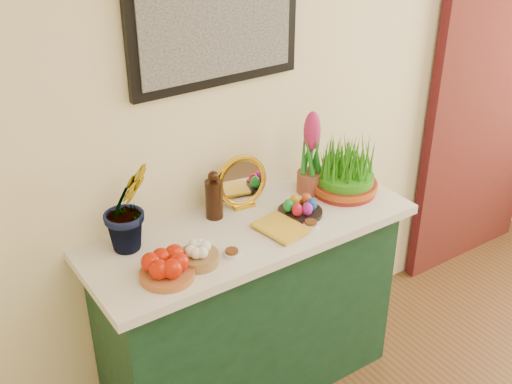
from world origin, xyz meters
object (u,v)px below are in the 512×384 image
at_px(hyacinth_green, 126,193).
at_px(book, 267,235).
at_px(sideboard, 250,314).
at_px(mirror, 242,182).
at_px(wheatgrass_sabzeh, 345,171).

distance_m(hyacinth_green, book, 0.58).
distance_m(sideboard, book, 0.49).
distance_m(sideboard, hyacinth_green, 0.85).
bearing_deg(mirror, book, -101.39).
height_order(book, wheatgrass_sabzeh, wheatgrass_sabzeh).
xyz_separation_m(sideboard, book, (0.01, -0.12, 0.48)).
bearing_deg(hyacinth_green, book, -32.54).
xyz_separation_m(hyacinth_green, mirror, (0.53, 0.03, -0.12)).
bearing_deg(wheatgrass_sabzeh, sideboard, -179.70).
bearing_deg(sideboard, wheatgrass_sabzeh, 0.30).
bearing_deg(hyacinth_green, sideboard, -20.55).
xyz_separation_m(sideboard, hyacinth_green, (-0.47, 0.12, 0.70)).
height_order(sideboard, hyacinth_green, hyacinth_green).
distance_m(hyacinth_green, wheatgrass_sabzeh, 1.00).
xyz_separation_m(book, wheatgrass_sabzeh, (0.51, 0.12, 0.09)).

